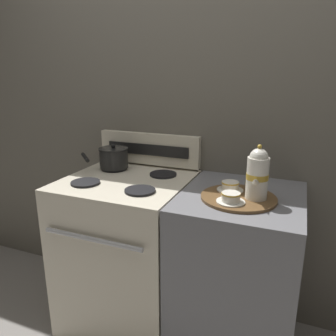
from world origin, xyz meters
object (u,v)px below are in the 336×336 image
teapot (258,174)px  creamer_jug (253,183)px  saucepan (113,158)px  serving_tray (238,198)px  teacup_left (231,198)px  teacup_right (230,186)px  stove (129,251)px

teapot → creamer_jug: 0.14m
saucepan → creamer_jug: 0.86m
saucepan → serving_tray: 0.83m
teacup_left → teacup_right: (-0.03, 0.15, 0.00)m
teacup_right → creamer_jug: size_ratio=1.79×
saucepan → creamer_jug: bearing=-6.0°
teacup_right → teacup_left: bearing=-76.9°
stove → teacup_left: bearing=-13.7°
saucepan → serving_tray: saucepan is taller
serving_tray → stove: bearing=174.5°
serving_tray → teapot: 0.15m
stove → serving_tray: 0.79m
teapot → teacup_right: size_ratio=1.96×
stove → teacup_right: (0.58, -0.00, 0.49)m
serving_tray → teacup_right: teacup_right is taller
stove → serving_tray: (0.64, -0.06, 0.46)m
saucepan → teacup_left: 0.84m
teacup_left → creamer_jug: (0.07, 0.21, 0.01)m
stove → teacup_right: bearing=-0.4°
serving_tray → teacup_right: 0.08m
teacup_left → creamer_jug: creamer_jug is taller
creamer_jug → saucepan: bearing=174.0°
teacup_left → creamer_jug: size_ratio=1.79×
stove → saucepan: 0.57m
serving_tray → saucepan: bearing=165.6°
stove → creamer_jug: size_ratio=12.68×
teacup_left → saucepan: bearing=159.4°
teapot → teacup_right: 0.17m
creamer_jug → teapot: bearing=-74.4°
teacup_right → creamer_jug: (0.10, 0.06, 0.01)m
saucepan → serving_tray: bearing=-14.4°
saucepan → teapot: (0.88, -0.20, 0.06)m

